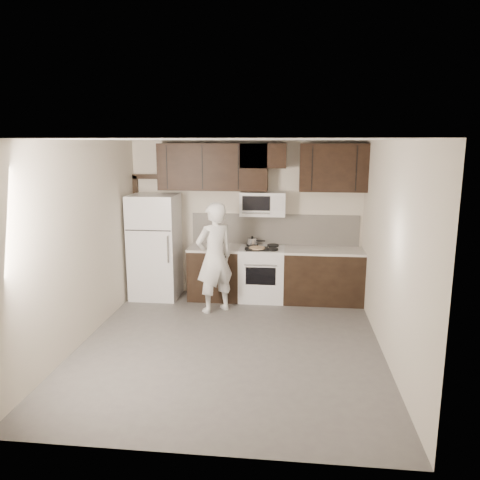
% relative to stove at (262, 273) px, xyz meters
% --- Properties ---
extents(floor, '(4.50, 4.50, 0.00)m').
position_rel_stove_xyz_m(floor, '(-0.30, -1.94, -0.46)').
color(floor, '#54514F').
rests_on(floor, ground).
extents(back_wall, '(4.00, 0.00, 4.00)m').
position_rel_stove_xyz_m(back_wall, '(-0.30, 0.31, 0.89)').
color(back_wall, beige).
rests_on(back_wall, ground).
extents(ceiling, '(4.50, 4.50, 0.00)m').
position_rel_stove_xyz_m(ceiling, '(-0.30, -1.94, 2.24)').
color(ceiling, white).
rests_on(ceiling, back_wall).
extents(counter_run, '(2.95, 0.64, 0.91)m').
position_rel_stove_xyz_m(counter_run, '(0.30, 0.00, -0.00)').
color(counter_run, black).
rests_on(counter_run, floor).
extents(stove, '(0.76, 0.66, 0.94)m').
position_rel_stove_xyz_m(stove, '(0.00, 0.00, 0.00)').
color(stove, silver).
rests_on(stove, floor).
extents(backsplash, '(2.90, 0.02, 0.54)m').
position_rel_stove_xyz_m(backsplash, '(0.20, 0.30, 0.72)').
color(backsplash, beige).
rests_on(backsplash, counter_run).
extents(upper_cabinets, '(3.48, 0.35, 0.78)m').
position_rel_stove_xyz_m(upper_cabinets, '(-0.09, 0.14, 1.82)').
color(upper_cabinets, black).
rests_on(upper_cabinets, back_wall).
extents(microwave, '(0.76, 0.42, 0.40)m').
position_rel_stove_xyz_m(microwave, '(-0.00, 0.12, 1.19)').
color(microwave, silver).
rests_on(microwave, upper_cabinets).
extents(refrigerator, '(0.80, 0.76, 1.80)m').
position_rel_stove_xyz_m(refrigerator, '(-1.85, -0.05, 0.44)').
color(refrigerator, silver).
rests_on(refrigerator, floor).
extents(door_trim, '(0.50, 0.08, 2.12)m').
position_rel_stove_xyz_m(door_trim, '(-2.22, 0.27, 0.79)').
color(door_trim, black).
rests_on(door_trim, floor).
extents(saucepan, '(0.31, 0.18, 0.17)m').
position_rel_stove_xyz_m(saucepan, '(-0.18, 0.15, 0.52)').
color(saucepan, silver).
rests_on(saucepan, stove).
extents(baking_tray, '(0.42, 0.34, 0.02)m').
position_rel_stove_xyz_m(baking_tray, '(-0.08, -0.13, 0.46)').
color(baking_tray, black).
rests_on(baking_tray, counter_run).
extents(pizza, '(0.29, 0.29, 0.02)m').
position_rel_stove_xyz_m(pizza, '(-0.08, -0.13, 0.48)').
color(pizza, beige).
rests_on(pizza, baking_tray).
extents(person, '(0.77, 0.73, 1.77)m').
position_rel_stove_xyz_m(person, '(-0.71, -0.66, 0.42)').
color(person, white).
rests_on(person, floor).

